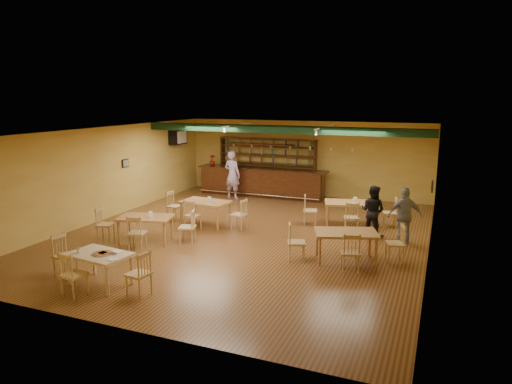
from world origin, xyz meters
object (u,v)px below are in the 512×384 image
at_px(patron_right_a, 373,211).
at_px(bar_counter, 262,182).
at_px(dining_table_c, 146,229).
at_px(dining_table_a, 206,213).
at_px(dining_table_d, 346,246).
at_px(near_table, 100,269).
at_px(patron_bar, 232,175).
at_px(dining_table_b, 350,214).

bearing_deg(patron_right_a, bar_counter, -21.17).
bearing_deg(bar_counter, dining_table_c, -96.27).
height_order(bar_counter, patron_right_a, patron_right_a).
bearing_deg(bar_counter, dining_table_a, -90.81).
relative_size(dining_table_d, patron_right_a, 1.00).
relative_size(dining_table_c, near_table, 1.10).
bearing_deg(patron_right_a, near_table, 67.39).
height_order(dining_table_c, patron_bar, patron_bar).
distance_m(bar_counter, patron_right_a, 6.34).
bearing_deg(dining_table_c, dining_table_a, 56.98).
distance_m(dining_table_b, patron_right_a, 1.19).
distance_m(dining_table_c, patron_right_a, 6.42).
bearing_deg(patron_right_a, dining_table_b, -27.69).
bearing_deg(dining_table_b, dining_table_c, -158.06).
bearing_deg(near_table, dining_table_b, 65.97).
bearing_deg(dining_table_a, patron_right_a, 13.29).
relative_size(bar_counter, patron_right_a, 3.59).
bearing_deg(dining_table_a, bar_counter, 94.42).
xyz_separation_m(dining_table_a, patron_right_a, (5.03, 0.71, 0.37)).
distance_m(bar_counter, near_table, 9.74).
relative_size(bar_counter, dining_table_b, 3.48).
bearing_deg(dining_table_b, patron_right_a, -60.12).
bearing_deg(dining_table_a, dining_table_b, 24.92).
xyz_separation_m(dining_table_b, patron_right_a, (0.80, -0.80, 0.36)).
height_order(dining_table_b, patron_bar, patron_bar).
bearing_deg(dining_table_b, near_table, -136.67).
bearing_deg(dining_table_d, dining_table_c, 165.76).
height_order(dining_table_c, patron_right_a, patron_right_a).
distance_m(near_table, patron_bar, 8.99).
xyz_separation_m(dining_table_b, dining_table_d, (0.51, -3.17, -0.01)).
distance_m(dining_table_d, patron_right_a, 2.42).
bearing_deg(dining_table_a, dining_table_d, -14.09).
bearing_deg(bar_counter, patron_bar, -137.96).
xyz_separation_m(bar_counter, patron_bar, (-0.91, -0.83, 0.38)).
bearing_deg(patron_right_a, dining_table_a, 25.37).
bearing_deg(patron_right_a, dining_table_c, 44.30).
bearing_deg(dining_table_a, patron_bar, 107.73).
relative_size(dining_table_a, dining_table_c, 1.04).
bearing_deg(dining_table_a, dining_table_c, -102.13).
bearing_deg(patron_bar, dining_table_a, 112.43).
distance_m(bar_counter, dining_table_d, 7.85).
relative_size(dining_table_c, dining_table_d, 0.96).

